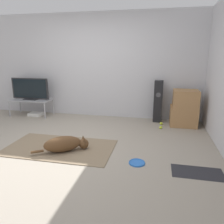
# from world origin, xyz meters

# --- Properties ---
(ground_plane) EXTENTS (12.00, 12.00, 0.00)m
(ground_plane) POSITION_xyz_m (0.00, 0.00, 0.00)
(ground_plane) COLOR #9E9384
(wall_back) EXTENTS (8.00, 0.06, 2.55)m
(wall_back) POSITION_xyz_m (0.00, 2.10, 1.27)
(wall_back) COLOR silver
(wall_back) RESTS_ON ground_plane
(area_rug) EXTENTS (1.84, 1.03, 0.01)m
(area_rug) POSITION_xyz_m (-0.09, -0.06, 0.01)
(area_rug) COLOR #847056
(area_rug) RESTS_ON ground_plane
(dog) EXTENTS (0.82, 0.54, 0.26)m
(dog) POSITION_xyz_m (0.07, -0.18, 0.14)
(dog) COLOR brown
(dog) RESTS_ON area_rug
(frisbee) EXTENTS (0.24, 0.24, 0.03)m
(frisbee) POSITION_xyz_m (1.27, -0.34, 0.01)
(frisbee) COLOR blue
(frisbee) RESTS_ON ground_plane
(cardboard_box_lower) EXTENTS (0.58, 0.51, 0.43)m
(cardboard_box_lower) POSITION_xyz_m (2.11, 1.69, 0.22)
(cardboard_box_lower) COLOR #A87A4C
(cardboard_box_lower) RESTS_ON ground_plane
(cardboard_box_upper) EXTENTS (0.53, 0.47, 0.38)m
(cardboard_box_upper) POSITION_xyz_m (2.12, 1.67, 0.62)
(cardboard_box_upper) COLOR #A87A4C
(cardboard_box_upper) RESTS_ON cardboard_box_lower
(floor_speaker) EXTENTS (0.20, 0.20, 0.98)m
(floor_speaker) POSITION_xyz_m (1.53, 1.87, 0.49)
(floor_speaker) COLOR black
(floor_speaker) RESTS_ON ground_plane
(tv_stand) EXTENTS (1.06, 0.51, 0.42)m
(tv_stand) POSITION_xyz_m (-1.72, 1.74, 0.38)
(tv_stand) COLOR #A8A8AD
(tv_stand) RESTS_ON ground_plane
(tv) EXTENTS (1.01, 0.20, 0.55)m
(tv) POSITION_xyz_m (-1.72, 1.74, 0.69)
(tv) COLOR #232326
(tv) RESTS_ON tv_stand
(tennis_ball_by_boxes) EXTENTS (0.07, 0.07, 0.07)m
(tennis_ball_by_boxes) POSITION_xyz_m (1.63, 1.61, 0.03)
(tennis_ball_by_boxes) COLOR #C6E033
(tennis_ball_by_boxes) RESTS_ON ground_plane
(tennis_ball_near_speaker) EXTENTS (0.07, 0.07, 0.07)m
(tennis_ball_near_speaker) POSITION_xyz_m (1.62, 1.32, 0.03)
(tennis_ball_near_speaker) COLOR #C6E033
(tennis_ball_near_speaker) RESTS_ON ground_plane
(game_console) EXTENTS (0.34, 0.28, 0.08)m
(game_console) POSITION_xyz_m (-1.60, 1.73, 0.04)
(game_console) COLOR white
(game_console) RESTS_ON ground_plane
(door_mat) EXTENTS (0.69, 0.37, 0.01)m
(door_mat) POSITION_xyz_m (2.11, -0.43, 0.00)
(door_mat) COLOR #28282D
(door_mat) RESTS_ON ground_plane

